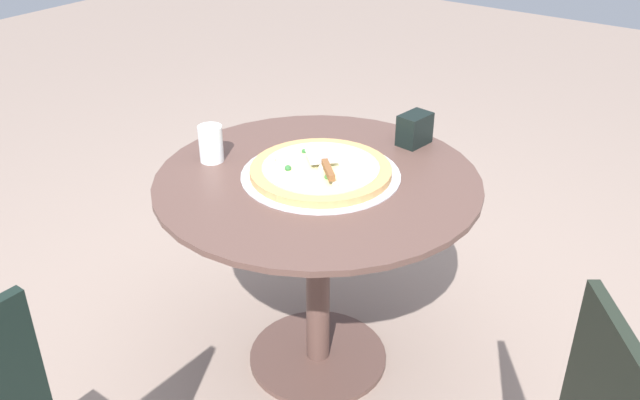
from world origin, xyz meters
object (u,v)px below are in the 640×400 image
(pizza_on_tray, at_px, (320,171))
(pizza_server, at_px, (325,163))
(patio_table, at_px, (318,227))
(drinking_cup, at_px, (211,144))
(napkin_dispenser, at_px, (415,129))

(pizza_on_tray, height_order, pizza_server, pizza_server)
(patio_table, distance_m, drinking_cup, 0.41)
(patio_table, height_order, pizza_server, pizza_server)
(patio_table, xyz_separation_m, pizza_server, (-0.02, -0.00, 0.22))
(pizza_on_tray, xyz_separation_m, pizza_server, (-0.03, 0.01, 0.04))
(patio_table, relative_size, drinking_cup, 8.50)
(pizza_server, height_order, napkin_dispenser, napkin_dispenser)
(patio_table, bearing_deg, drinking_cup, 16.67)
(pizza_on_tray, height_order, napkin_dispenser, napkin_dispenser)
(pizza_server, height_order, drinking_cup, drinking_cup)
(pizza_on_tray, bearing_deg, patio_table, 100.33)
(pizza_on_tray, height_order, drinking_cup, drinking_cup)
(pizza_on_tray, distance_m, napkin_dispenser, 0.37)
(patio_table, height_order, pizza_on_tray, pizza_on_tray)
(pizza_on_tray, bearing_deg, drinking_cup, 19.24)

